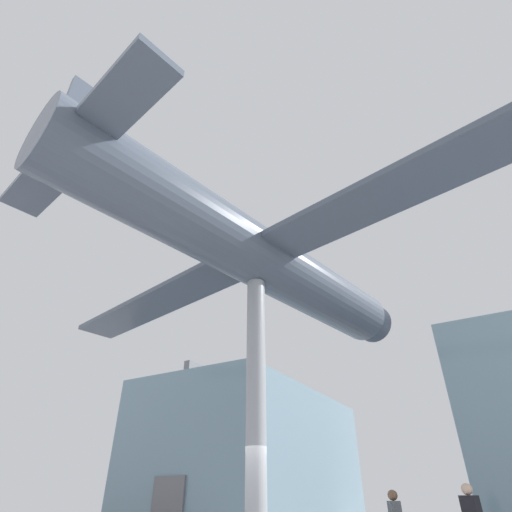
% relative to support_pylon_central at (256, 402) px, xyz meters
% --- Properties ---
extents(glass_pavilion_left, '(8.40, 14.99, 7.73)m').
position_rel_support_pylon_central_xyz_m(glass_pavilion_left, '(-8.27, 13.84, 0.00)').
color(glass_pavilion_left, '#7593A3').
rests_on(glass_pavilion_left, ground_plane).
extents(support_pylon_central, '(0.54, 0.54, 7.15)m').
position_rel_support_pylon_central_xyz_m(support_pylon_central, '(0.00, 0.00, 0.00)').
color(support_pylon_central, '#999EA3').
rests_on(support_pylon_central, ground_plane).
extents(suspended_airplane, '(20.42, 15.35, 3.12)m').
position_rel_support_pylon_central_xyz_m(suspended_airplane, '(0.03, 0.16, 4.56)').
color(suspended_airplane, '#4C5666').
rests_on(suspended_airplane, support_pylon_central).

